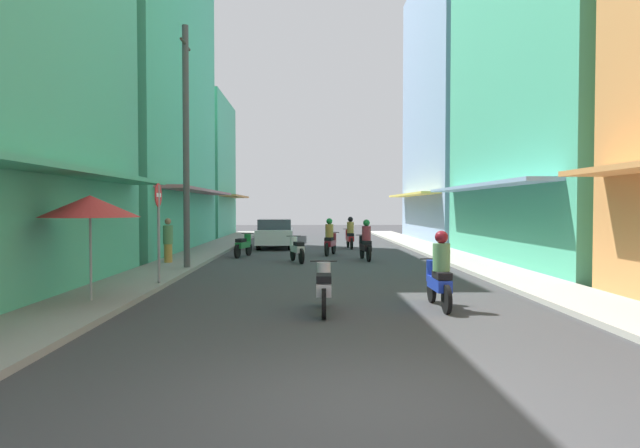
{
  "coord_description": "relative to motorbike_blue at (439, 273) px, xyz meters",
  "views": [
    {
      "loc": [
        -0.68,
        -5.4,
        2.04
      ],
      "look_at": [
        -0.03,
        21.46,
        1.21
      ],
      "focal_mm": 30.51,
      "sensor_mm": 36.0,
      "label": 1
    }
  ],
  "objects": [
    {
      "name": "motorbike_blue",
      "position": [
        0.0,
        0.0,
        0.0
      ],
      "size": [
        0.55,
        1.81,
        1.58
      ],
      "color": "black",
      "rests_on": "ground"
    },
    {
      "name": "building_right_mid",
      "position": [
        7.15,
        8.82,
        7.36
      ],
      "size": [
        7.05,
        12.25,
        16.13
      ],
      "color": "#4CB28C",
      "rests_on": "ground"
    },
    {
      "name": "utility_pole",
      "position": [
        -6.52,
        6.59,
        3.27
      ],
      "size": [
        0.2,
        1.2,
        7.8
      ],
      "color": "#4C4C4F",
      "rests_on": "ground"
    },
    {
      "name": "parked_car",
      "position": [
        -4.27,
        16.35,
        0.04
      ],
      "size": [
        1.87,
        4.15,
        1.45
      ],
      "color": "silver",
      "rests_on": "ground"
    },
    {
      "name": "ground_plane",
      "position": [
        -1.99,
        9.7,
        -0.7
      ],
      "size": [
        84.3,
        84.3,
        0.0
      ],
      "primitive_type": "plane",
      "color": "#38383A"
    },
    {
      "name": "motorbike_black",
      "position": [
        -0.42,
        9.92,
        0.0
      ],
      "size": [
        0.55,
        1.81,
        1.58
      ],
      "color": "black",
      "rests_on": "ground"
    },
    {
      "name": "motorbike_white",
      "position": [
        -3.05,
        9.28,
        -0.2
      ],
      "size": [
        0.69,
        1.76,
        0.96
      ],
      "color": "black",
      "rests_on": "ground"
    },
    {
      "name": "motorbike_green",
      "position": [
        -5.27,
        11.49,
        -0.2
      ],
      "size": [
        0.68,
        1.77,
        0.96
      ],
      "color": "black",
      "rests_on": "ground"
    },
    {
      "name": "building_left_far",
      "position": [
        -11.13,
        26.85,
        4.01
      ],
      "size": [
        7.05,
        8.42,
        9.43
      ],
      "color": "#4CB28C",
      "rests_on": "ground"
    },
    {
      "name": "street_sign_no_entry",
      "position": [
        -6.42,
        2.94,
        1.01
      ],
      "size": [
        0.07,
        0.6,
        2.65
      ],
      "color": "gray",
      "rests_on": "ground"
    },
    {
      "name": "building_right_far",
      "position": [
        7.15,
        21.78,
        7.39
      ],
      "size": [
        7.05,
        11.92,
        16.2
      ],
      "color": "#8CA5CC",
      "rests_on": "ground"
    },
    {
      "name": "motorbike_maroon",
      "position": [
        -1.67,
        12.27,
        0.0
      ],
      "size": [
        0.69,
        1.76,
        1.58
      ],
      "color": "black",
      "rests_on": "ground"
    },
    {
      "name": "vendor_umbrella",
      "position": [
        -7.11,
        0.38,
        1.35
      ],
      "size": [
        2.0,
        2.0,
        2.29
      ],
      "color": "#99999E",
      "rests_on": "ground"
    },
    {
      "name": "sidewalk_right",
      "position": [
        3.22,
        9.7,
        -0.64
      ],
      "size": [
        1.87,
        46.32,
        0.12
      ],
      "primitive_type": "cube",
      "color": "#ADA89E",
      "rests_on": "ground"
    },
    {
      "name": "motorbike_red",
      "position": [
        -0.55,
        15.85,
        0.0
      ],
      "size": [
        0.55,
        1.81,
        1.58
      ],
      "color": "black",
      "rests_on": "ground"
    },
    {
      "name": "sidewalk_left",
      "position": [
        -7.2,
        9.7,
        -0.64
      ],
      "size": [
        1.87,
        46.32,
        0.12
      ],
      "primitive_type": "cube",
      "color": "gray",
      "rests_on": "ground"
    },
    {
      "name": "motorbike_silver",
      "position": [
        -2.34,
        -0.34,
        -0.2
      ],
      "size": [
        0.55,
        1.81,
        0.96
      ],
      "color": "black",
      "rests_on": "ground"
    },
    {
      "name": "building_left_mid",
      "position": [
        -11.13,
        14.79,
        7.92
      ],
      "size": [
        7.05,
        13.74,
        17.26
      ],
      "color": "#4CB28C",
      "rests_on": "ground"
    },
    {
      "name": "pedestrian_midway",
      "position": [
        -7.51,
        8.14,
        0.13
      ],
      "size": [
        0.34,
        0.34,
        1.66
      ],
      "color": "#BF8C3F",
      "rests_on": "ground"
    }
  ]
}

